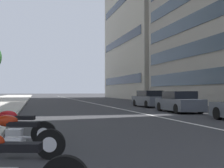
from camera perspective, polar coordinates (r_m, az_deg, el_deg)
The scene contains 5 objects.
lane_centre_stripe at distance 37.98m, azimuth -4.11°, elevation -3.43°, with size 110.00×0.16×0.01m, color silver.
motorcycle_far_end_row at distance 6.78m, azimuth -17.58°, elevation -9.49°, with size 0.92×2.02×1.08m.
motorcycle_under_tarp at distance 8.23m, azimuth -17.74°, elevation -7.85°, with size 0.73×2.06×1.47m.
car_following_behind at distance 20.97m, azimuth 12.22°, elevation -3.33°, with size 4.27×1.88×1.39m.
car_lead_in_lane at distance 27.59m, azimuth 6.84°, elevation -2.79°, with size 4.34×1.93×1.44m.
Camera 1 is at (-2.40, 6.50, 1.37)m, focal length 49.81 mm.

